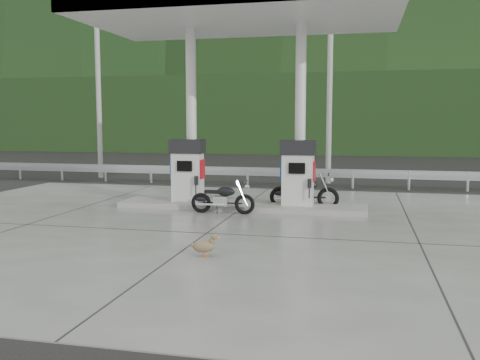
% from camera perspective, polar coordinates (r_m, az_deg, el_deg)
% --- Properties ---
extents(ground, '(160.00, 160.00, 0.00)m').
position_cam_1_polar(ground, '(12.85, -2.31, -4.88)').
color(ground, black).
rests_on(ground, ground).
extents(forecourt_apron, '(18.00, 14.00, 0.02)m').
position_cam_1_polar(forecourt_apron, '(12.85, -2.31, -4.84)').
color(forecourt_apron, slate).
rests_on(forecourt_apron, ground).
extents(pump_island, '(7.00, 1.40, 0.15)m').
position_cam_1_polar(pump_island, '(15.22, 0.16, -2.75)').
color(pump_island, gray).
rests_on(pump_island, forecourt_apron).
extents(gas_pump_left, '(0.95, 0.55, 1.80)m').
position_cam_1_polar(gas_pump_left, '(15.53, -5.61, 1.02)').
color(gas_pump_left, silver).
rests_on(gas_pump_left, pump_island).
extents(gas_pump_right, '(0.95, 0.55, 1.80)m').
position_cam_1_polar(gas_pump_right, '(14.83, 6.20, 0.77)').
color(gas_pump_right, silver).
rests_on(gas_pump_right, pump_island).
extents(canopy_column_left, '(0.30, 0.30, 5.00)m').
position_cam_1_polar(canopy_column_left, '(15.84, -5.21, 6.92)').
color(canopy_column_left, silver).
rests_on(canopy_column_left, pump_island).
extents(canopy_column_right, '(0.30, 0.30, 5.00)m').
position_cam_1_polar(canopy_column_right, '(15.16, 6.45, 6.94)').
color(canopy_column_right, silver).
rests_on(canopy_column_right, pump_island).
extents(canopy_roof, '(8.50, 5.00, 0.40)m').
position_cam_1_polar(canopy_roof, '(15.30, 0.16, 17.15)').
color(canopy_roof, white).
rests_on(canopy_roof, canopy_column_left).
extents(guardrail, '(26.00, 0.16, 1.42)m').
position_cam_1_polar(guardrail, '(20.51, 3.55, 1.31)').
color(guardrail, '#ADB1B6').
rests_on(guardrail, ground).
extents(road, '(60.00, 7.00, 0.01)m').
position_cam_1_polar(road, '(24.02, 4.89, 0.34)').
color(road, black).
rests_on(road, ground).
extents(utility_pole_a, '(0.22, 0.22, 8.00)m').
position_cam_1_polar(utility_pole_a, '(24.48, -14.87, 9.63)').
color(utility_pole_a, '#9C9D97').
rests_on(utility_pole_a, ground).
extents(utility_pole_b, '(0.22, 0.22, 8.00)m').
position_cam_1_polar(utility_pole_b, '(21.75, 9.55, 10.20)').
color(utility_pole_b, '#9C9D97').
rests_on(utility_pole_b, ground).
extents(tree_band, '(80.00, 6.00, 6.00)m').
position_cam_1_polar(tree_band, '(42.30, 8.45, 6.93)').
color(tree_band, black).
rests_on(tree_band, ground).
extents(forested_hills, '(100.00, 40.00, 140.00)m').
position_cam_1_polar(forested_hills, '(72.28, 10.28, 4.23)').
color(forested_hills, black).
rests_on(forested_hills, ground).
extents(motorcycle_left, '(1.86, 0.65, 0.87)m').
position_cam_1_polar(motorcycle_left, '(15.30, 6.85, -1.39)').
color(motorcycle_left, black).
rests_on(motorcycle_left, forecourt_apron).
extents(motorcycle_right, '(1.64, 0.55, 0.77)m').
position_cam_1_polar(motorcycle_right, '(14.35, -1.87, -2.05)').
color(motorcycle_right, black).
rests_on(motorcycle_right, forecourt_apron).
extents(duck, '(0.51, 0.28, 0.35)m').
position_cam_1_polar(duck, '(9.89, -3.89, -7.14)').
color(duck, brown).
rests_on(duck, forecourt_apron).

